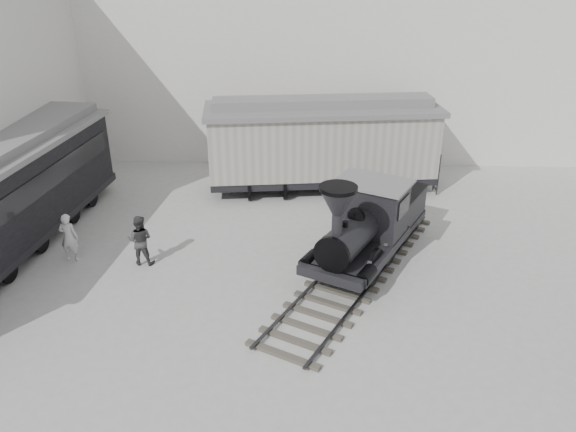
{
  "coord_description": "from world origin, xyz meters",
  "views": [
    {
      "loc": [
        -0.42,
        -12.4,
        9.58
      ],
      "look_at": [
        -0.96,
        3.52,
        2.0
      ],
      "focal_mm": 35.0,
      "sensor_mm": 36.0,
      "label": 1
    }
  ],
  "objects_px": {
    "boxcar": "(322,142)",
    "visitor_a": "(69,237)",
    "locomotive": "(366,228)",
    "visitor_b": "(140,240)"
  },
  "relations": [
    {
      "from": "boxcar",
      "to": "visitor_a",
      "type": "relative_size",
      "value": 5.89
    },
    {
      "from": "boxcar",
      "to": "visitor_a",
      "type": "xyz_separation_m",
      "value": [
        -8.58,
        -6.72,
        -1.26
      ]
    },
    {
      "from": "visitor_a",
      "to": "boxcar",
      "type": "bearing_deg",
      "value": -139.16
    },
    {
      "from": "boxcar",
      "to": "visitor_b",
      "type": "bearing_deg",
      "value": -138.78
    },
    {
      "from": "boxcar",
      "to": "visitor_b",
      "type": "xyz_separation_m",
      "value": [
        -6.14,
        -6.84,
        -1.25
      ]
    },
    {
      "from": "locomotive",
      "to": "boxcar",
      "type": "bearing_deg",
      "value": 128.8
    },
    {
      "from": "boxcar",
      "to": "locomotive",
      "type": "bearing_deg",
      "value": -85.41
    },
    {
      "from": "visitor_b",
      "to": "boxcar",
      "type": "bearing_deg",
      "value": -129.92
    },
    {
      "from": "boxcar",
      "to": "visitor_a",
      "type": "distance_m",
      "value": 10.97
    },
    {
      "from": "locomotive",
      "to": "boxcar",
      "type": "relative_size",
      "value": 0.98
    }
  ]
}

